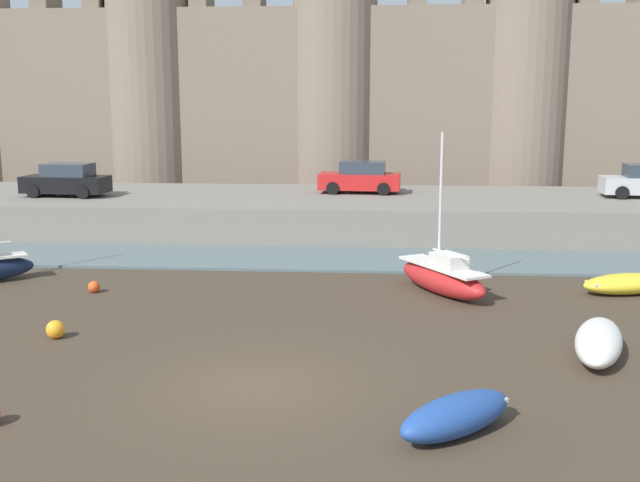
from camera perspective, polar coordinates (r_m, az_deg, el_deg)
The scene contains 12 objects.
ground_plane at distance 17.30m, azimuth -4.82°, elevation -10.95°, with size 160.00×160.00×0.00m, color #423528.
water_channel at distance 30.32m, azimuth -0.79°, elevation -1.34°, with size 80.00×4.50×0.10m, color slate.
quay_road at distance 37.30m, azimuth 0.18°, elevation 2.18°, with size 59.18×10.00×1.70m, color slate.
castle at distance 47.97m, azimuth 1.14°, elevation 12.20°, with size 53.02×5.84×20.16m.
rowboat_midflat_centre at distance 15.02m, azimuth 10.33°, elevation -12.88°, with size 2.77×2.60×0.78m.
rowboat_near_channel_left at distance 20.25m, azimuth 20.47°, elevation -7.14°, with size 2.19×3.80×0.78m.
sailboat_foreground_right at distance 25.23m, azimuth 9.33°, elevation -2.71°, with size 3.24×4.29×5.36m.
rowboat_foreground_centre at distance 27.00m, azimuth 22.36°, elevation -3.00°, with size 3.41×2.09×0.68m.
mooring_buoy_mid_mud at distance 26.27m, azimuth -16.84°, elevation -3.36°, with size 0.40×0.40×0.40m, color #E04C1E.
mooring_buoy_near_channel at distance 21.63m, azimuth -19.50°, elevation -6.37°, with size 0.51×0.51×0.51m, color orange.
car_quay_east at distance 38.21m, azimuth 3.09°, elevation 4.83°, with size 4.20×2.09×1.62m.
car_quay_west at distance 38.88m, azimuth -18.77°, elevation 4.38°, with size 4.20×2.09×1.62m.
Camera 1 is at (2.61, -15.87, 6.37)m, focal length 42.00 mm.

